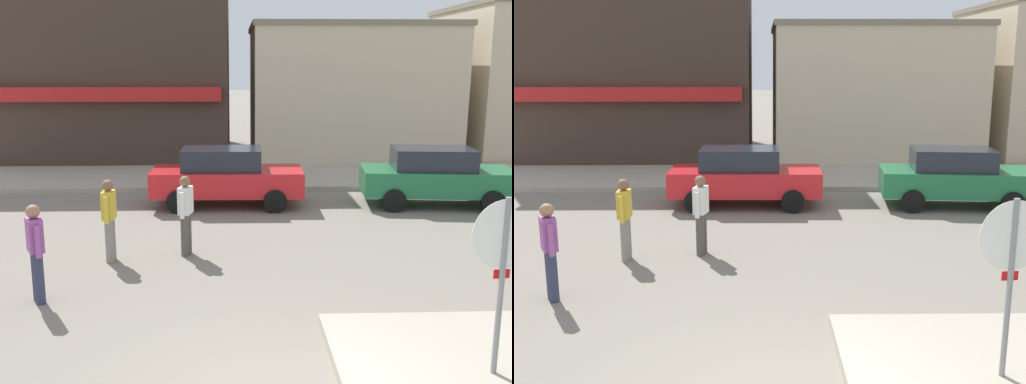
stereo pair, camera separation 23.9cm
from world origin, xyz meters
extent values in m
cube|color=#A89E8C|center=(0.00, 13.46, 0.07)|extent=(80.00, 4.00, 0.15)
cylinder|color=gray|center=(2.60, 0.42, 1.15)|extent=(0.07, 0.07, 2.30)
cylinder|color=red|center=(2.60, 0.44, 1.87)|extent=(0.76, 0.09, 0.76)
cylinder|color=white|center=(2.60, 0.42, 1.87)|extent=(0.82, 0.10, 0.82)
cube|color=red|center=(2.60, 0.43, 1.39)|extent=(0.20, 0.03, 0.11)
cube|color=red|center=(-0.66, 9.76, 0.67)|extent=(4.03, 1.76, 0.66)
cube|color=#1E232D|center=(-0.81, 9.76, 1.28)|extent=(2.10, 1.43, 0.56)
cylinder|color=black|center=(0.59, 10.59, 0.30)|extent=(0.60, 0.19, 0.60)
cylinder|color=black|center=(0.56, 8.89, 0.30)|extent=(0.60, 0.19, 0.60)
cylinder|color=black|center=(-1.89, 10.63, 0.30)|extent=(0.60, 0.19, 0.60)
cylinder|color=black|center=(-1.92, 8.93, 0.30)|extent=(0.60, 0.19, 0.60)
cube|color=#1E6B3D|center=(4.97, 9.57, 0.67)|extent=(4.16, 2.13, 0.66)
cube|color=#1E232D|center=(4.82, 9.58, 1.28)|extent=(2.22, 1.61, 0.56)
cylinder|color=black|center=(6.30, 10.28, 0.30)|extent=(0.62, 0.24, 0.60)
cylinder|color=black|center=(6.11, 8.59, 0.30)|extent=(0.62, 0.24, 0.60)
cylinder|color=black|center=(3.83, 10.55, 0.30)|extent=(0.62, 0.24, 0.60)
cylinder|color=black|center=(3.64, 8.86, 0.30)|extent=(0.62, 0.24, 0.60)
cylinder|color=gray|center=(-2.88, 5.29, 0.42)|extent=(0.16, 0.16, 0.85)
cylinder|color=gray|center=(-2.89, 5.11, 0.42)|extent=(0.16, 0.16, 0.85)
cube|color=gold|center=(-2.88, 5.20, 1.12)|extent=(0.23, 0.36, 0.54)
sphere|color=brown|center=(-2.88, 5.20, 1.50)|extent=(0.22, 0.22, 0.22)
cylinder|color=gold|center=(-2.88, 5.43, 1.07)|extent=(0.09, 0.09, 0.52)
cylinder|color=gold|center=(-2.89, 4.97, 1.07)|extent=(0.09, 0.09, 0.52)
cylinder|color=#2D334C|center=(-3.59, 3.10, 0.42)|extent=(0.16, 0.16, 0.85)
cylinder|color=#2D334C|center=(-3.68, 3.26, 0.42)|extent=(0.16, 0.16, 0.85)
cube|color=#994C99|center=(-3.63, 3.18, 1.12)|extent=(0.36, 0.42, 0.54)
sphere|color=#9E7051|center=(-3.63, 3.18, 1.50)|extent=(0.22, 0.22, 0.22)
cylinder|color=#994C99|center=(-3.53, 2.98, 1.07)|extent=(0.12, 0.12, 0.52)
cylinder|color=#994C99|center=(-3.74, 3.39, 1.07)|extent=(0.12, 0.12, 0.52)
cylinder|color=#4C473D|center=(-1.43, 5.62, 0.42)|extent=(0.16, 0.16, 0.85)
cylinder|color=#4C473D|center=(-1.47, 5.44, 0.42)|extent=(0.16, 0.16, 0.85)
cube|color=white|center=(-1.45, 5.53, 1.12)|extent=(0.30, 0.40, 0.54)
sphere|color=brown|center=(-1.45, 5.53, 1.50)|extent=(0.22, 0.22, 0.22)
cylinder|color=white|center=(-1.40, 5.75, 1.07)|extent=(0.11, 0.11, 0.52)
cylinder|color=white|center=(-1.50, 5.31, 1.07)|extent=(0.11, 0.11, 0.52)
cube|color=#3D2D26|center=(-5.31, 19.38, 3.91)|extent=(9.27, 7.85, 7.81)
cube|color=#B21E1E|center=(-5.31, 15.31, 2.70)|extent=(8.80, 0.40, 0.50)
cube|color=beige|center=(4.14, 18.75, 2.53)|extent=(7.70, 6.72, 5.06)
cube|color=gray|center=(4.14, 18.75, 5.16)|extent=(7.85, 6.86, 0.20)
camera|label=1|loc=(-0.49, -6.01, 3.77)|focal=42.00mm
camera|label=2|loc=(-0.25, -6.01, 3.77)|focal=42.00mm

